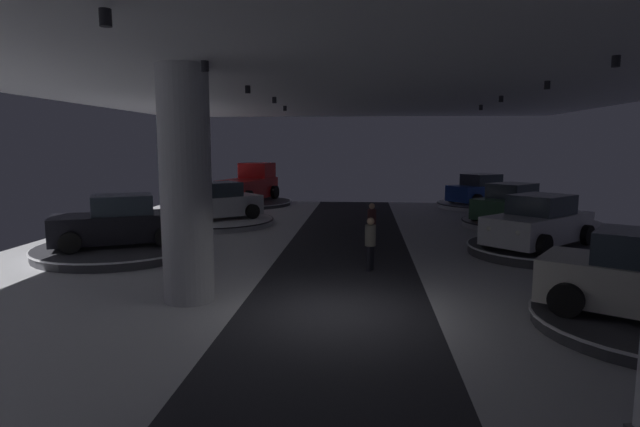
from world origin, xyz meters
name	(u,v)px	position (x,y,z in m)	size (l,w,h in m)	color
ground	(335,314)	(0.00, 0.00, -0.02)	(24.00, 44.00, 0.06)	#B2B2B7
ceiling_with_spotlights	(336,54)	(0.00, 0.00, 5.55)	(24.00, 44.00, 0.39)	silver
column_left	(186,186)	(-3.53, 0.66, 2.75)	(1.19, 1.19, 5.50)	#ADADB2
display_platform_mid_right	(536,250)	(6.44, 6.50, 0.19)	(4.55, 4.55, 0.33)	#333338
display_car_mid_right	(539,223)	(6.46, 6.52, 1.10)	(4.29, 4.19, 1.71)	silver
display_platform_deep_right	(482,205)	(7.59, 19.55, 0.17)	(5.20, 5.20, 0.30)	silver
display_car_deep_right	(482,190)	(7.56, 19.54, 1.06)	(4.49, 3.84, 1.71)	navy
display_platform_far_right	(512,223)	(7.38, 12.67, 0.15)	(4.50, 4.50, 0.27)	#B7B7BC
display_car_far_right	(513,204)	(7.36, 12.65, 1.04)	(4.26, 4.22, 1.71)	#2D5638
display_platform_far_left	(215,221)	(-6.30, 12.03, 0.15)	(5.44, 5.44, 0.27)	#B7B7BC
display_car_far_left	(215,203)	(-6.28, 12.05, 1.03)	(4.31, 4.16, 1.71)	silver
display_platform_deep_left	(246,203)	(-6.72, 19.87, 0.14)	(5.68, 5.68, 0.24)	#333338
pickup_truck_deep_left	(248,185)	(-6.64, 20.18, 1.18)	(3.64, 5.65, 2.30)	red
display_platform_mid_left	(120,249)	(-7.68, 5.49, 0.18)	(5.57, 5.57, 0.31)	#333338
display_car_mid_left	(120,222)	(-7.65, 5.50, 1.08)	(4.56, 3.54, 1.71)	black
visitor_walking_near	(370,241)	(0.82, 3.88, 0.91)	(0.32, 0.32, 1.59)	black
visitor_walking_far	(372,222)	(0.91, 7.56, 0.91)	(0.32, 0.32, 1.59)	black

